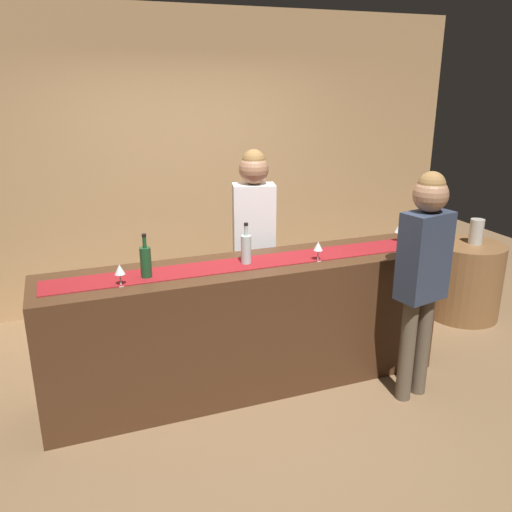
% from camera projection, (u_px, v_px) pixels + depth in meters
% --- Properties ---
extents(ground_plane, '(10.00, 10.00, 0.00)m').
position_uv_depth(ground_plane, '(247.00, 383.00, 4.13)').
color(ground_plane, brown).
extents(back_wall, '(6.00, 0.12, 2.90)m').
position_uv_depth(back_wall, '(182.00, 161.00, 5.36)').
color(back_wall, tan).
rests_on(back_wall, ground).
extents(bar_counter, '(2.95, 0.60, 0.98)m').
position_uv_depth(bar_counter, '(247.00, 326.00, 3.98)').
color(bar_counter, '#472B19').
rests_on(bar_counter, ground).
extents(counter_runner_cloth, '(2.80, 0.28, 0.01)m').
position_uv_depth(counter_runner_cloth, '(246.00, 263.00, 3.82)').
color(counter_runner_cloth, maroon).
rests_on(counter_runner_cloth, bar_counter).
extents(wine_bottle_green, '(0.07, 0.07, 0.30)m').
position_uv_depth(wine_bottle_green, '(146.00, 261.00, 3.52)').
color(wine_bottle_green, '#194723').
rests_on(wine_bottle_green, bar_counter).
extents(wine_bottle_clear, '(0.07, 0.07, 0.30)m').
position_uv_depth(wine_bottle_clear, '(246.00, 249.00, 3.79)').
color(wine_bottle_clear, '#B2C6C1').
rests_on(wine_bottle_clear, bar_counter).
extents(wine_glass_near_customer, '(0.07, 0.07, 0.14)m').
position_uv_depth(wine_glass_near_customer, '(399.00, 229.00, 4.31)').
color(wine_glass_near_customer, silver).
rests_on(wine_glass_near_customer, bar_counter).
extents(wine_glass_mid_counter, '(0.07, 0.07, 0.14)m').
position_uv_depth(wine_glass_mid_counter, '(318.00, 247.00, 3.86)').
color(wine_glass_mid_counter, silver).
rests_on(wine_glass_mid_counter, bar_counter).
extents(wine_glass_far_end, '(0.07, 0.07, 0.14)m').
position_uv_depth(wine_glass_far_end, '(120.00, 270.00, 3.39)').
color(wine_glass_far_end, silver).
rests_on(wine_glass_far_end, bar_counter).
extents(bartender, '(0.38, 0.28, 1.71)m').
position_uv_depth(bartender, '(254.00, 229.00, 4.40)').
color(bartender, '#26262B').
rests_on(bartender, ground).
extents(customer_sipping, '(0.37, 0.27, 1.67)m').
position_uv_depth(customer_sipping, '(423.00, 264.00, 3.66)').
color(customer_sipping, brown).
rests_on(customer_sipping, ground).
extents(round_side_table, '(0.68, 0.68, 0.74)m').
position_uv_depth(round_side_table, '(465.00, 280.00, 5.21)').
color(round_side_table, brown).
rests_on(round_side_table, ground).
extents(vase_on_side_table, '(0.13, 0.13, 0.24)m').
position_uv_depth(vase_on_side_table, '(476.00, 232.00, 5.07)').
color(vase_on_side_table, '#B7B2A8').
rests_on(vase_on_side_table, round_side_table).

